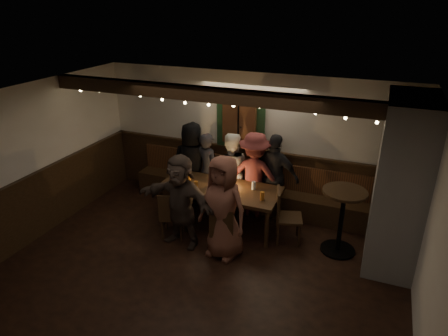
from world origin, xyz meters
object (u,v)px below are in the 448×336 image
at_px(person_e, 275,176).
at_px(person_g, 223,208).
at_px(chair_near_right, 222,229).
at_px(person_c, 230,172).
at_px(chair_end, 284,213).
at_px(person_d, 254,175).
at_px(high_top, 342,214).
at_px(person_f, 181,201).
at_px(dining_table, 220,191).
at_px(person_a, 192,163).
at_px(person_b, 208,170).
at_px(chair_near_left, 172,214).

distance_m(person_e, person_g, 1.58).
height_order(chair_near_right, person_c, person_c).
distance_m(chair_end, person_d, 1.05).
height_order(high_top, person_e, person_e).
relative_size(person_c, person_g, 0.91).
bearing_deg(person_e, person_f, 61.46).
xyz_separation_m(dining_table, person_f, (-0.37, -0.75, 0.10)).
height_order(chair_end, person_f, person_f).
bearing_deg(person_a, person_g, 117.89).
bearing_deg(high_top, person_g, -155.35).
xyz_separation_m(chair_end, person_b, (-1.69, 0.69, 0.22)).
bearing_deg(person_b, chair_end, 179.89).
distance_m(chair_near_right, person_f, 0.83).
relative_size(dining_table, chair_near_right, 2.53).
bearing_deg(person_b, person_g, 144.42).
xyz_separation_m(chair_near_right, person_b, (-0.90, 1.45, 0.28)).
relative_size(high_top, person_a, 0.66).
bearing_deg(chair_near_right, person_f, 174.21).
xyz_separation_m(chair_end, person_c, (-1.24, 0.73, 0.24)).
bearing_deg(person_d, chair_near_right, 83.64).
relative_size(chair_end, person_d, 0.58).
relative_size(chair_near_right, person_f, 0.53).
bearing_deg(dining_table, person_d, 54.98).
xyz_separation_m(dining_table, person_d, (0.44, 0.63, 0.12)).
distance_m(high_top, person_g, 1.88).
bearing_deg(person_b, high_top, -171.83).
bearing_deg(dining_table, person_a, 142.19).
bearing_deg(person_g, person_d, 101.21).
bearing_deg(person_d, chair_end, 132.77).
height_order(chair_near_left, person_f, person_f).
bearing_deg(person_e, chair_end, 125.61).
distance_m(chair_end, person_e, 0.92).
height_order(person_b, person_f, person_f).
bearing_deg(person_b, person_a, 15.45).
height_order(person_a, person_e, person_a).
bearing_deg(person_a, person_e, 169.76).
distance_m(dining_table, person_a, 1.09).
distance_m(person_a, person_e, 1.65).
bearing_deg(person_g, person_a, 143.45).
bearing_deg(chair_end, person_c, 149.38).
distance_m(dining_table, person_e, 1.08).
relative_size(chair_near_left, chair_end, 0.91).
bearing_deg(chair_near_left, person_b, 86.84).
distance_m(chair_end, person_c, 1.46).
relative_size(person_c, person_e, 0.96).
height_order(chair_end, person_a, person_a).
bearing_deg(high_top, person_a, 167.01).
xyz_separation_m(high_top, person_d, (-1.66, 0.64, 0.12)).
distance_m(chair_near_left, person_f, 0.37).
relative_size(chair_near_right, person_e, 0.52).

